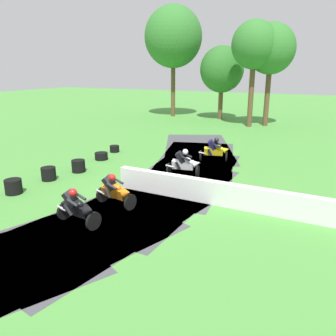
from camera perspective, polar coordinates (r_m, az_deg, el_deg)
name	(u,v)px	position (r m, az deg, el deg)	size (l,w,h in m)	color
ground_plane	(160,194)	(13.96, -1.32, -4.30)	(120.00, 120.00, 0.00)	#4C933D
track_asphalt	(142,190)	(14.37, -4.35, -3.70)	(8.39, 26.53, 0.01)	#47474C
safety_barrier	(306,209)	(12.27, 22.16, -6.31)	(0.30, 14.80, 0.90)	white
motorcycle_lead_black	(77,207)	(11.36, -15.01, -6.40)	(1.70, 0.95, 1.43)	black
motorcycle_chase_orange	(115,191)	(12.59, -8.88, -3.77)	(1.70, 0.96, 1.43)	black
motorcycle_trailing_white	(184,163)	(15.89, 2.75, 0.77)	(1.70, 0.96, 1.43)	black
motorcycle_fourth_yellow	(215,150)	(18.65, 7.87, 2.98)	(1.72, 1.13, 1.43)	black
tire_stack_mid_a	(13,187)	(15.22, -24.47, -2.84)	(0.68, 0.68, 0.60)	black
tire_stack_mid_b	(49,174)	(16.45, -19.38, -0.91)	(0.66, 0.66, 0.60)	black
tire_stack_far	(78,166)	(17.31, -14.77, 0.33)	(0.65, 0.65, 0.60)	black
tire_stack_extra_a	(101,156)	(19.39, -11.11, 1.97)	(0.72, 0.72, 0.40)	black
tire_stack_extra_b	(115,149)	(21.02, -8.95, 3.20)	(0.57, 0.57, 0.40)	black
traffic_cone	(315,203)	(13.55, 23.37, -5.37)	(0.28, 0.28, 0.44)	orange
tree_far_left	(254,46)	(30.53, 14.26, 19.27)	(3.75, 3.75, 8.75)	brown
tree_far_right	(222,70)	(34.65, 9.02, 15.97)	(4.21, 4.21, 7.01)	brown
tree_mid_rise	(173,37)	(36.41, 0.89, 21.08)	(5.75, 5.75, 10.94)	brown
tree_distant	(271,49)	(31.35, 16.87, 18.51)	(4.03, 4.03, 8.61)	brown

